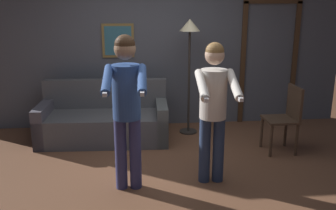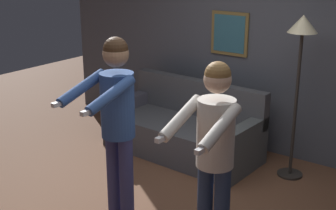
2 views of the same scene
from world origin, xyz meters
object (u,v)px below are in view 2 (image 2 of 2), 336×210
torchiere_lamp (301,47)px  person_standing_right (214,143)px  person_standing_left (116,113)px  couch (184,132)px

torchiere_lamp → person_standing_right: 1.79m
torchiere_lamp → person_standing_left: torchiere_lamp is taller
couch → torchiere_lamp: torchiere_lamp is taller
torchiere_lamp → person_standing_right: bearing=-89.6°
couch → person_standing_left: 1.81m
torchiere_lamp → couch: bearing=-171.6°
person_standing_left → person_standing_right: size_ratio=1.06×
couch → torchiere_lamp: (1.32, 0.20, 1.18)m
person_standing_left → person_standing_right: (0.95, 0.08, -0.07)m
torchiere_lamp → person_standing_right: size_ratio=1.10×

